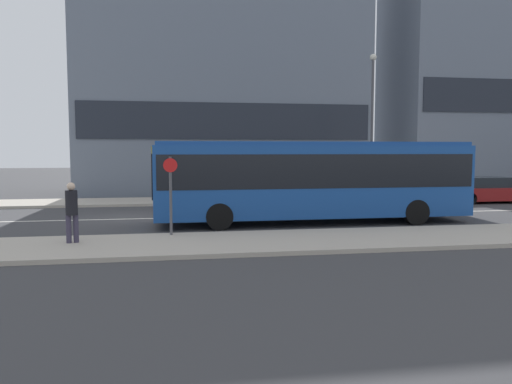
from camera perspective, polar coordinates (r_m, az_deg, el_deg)
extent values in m
plane|color=#3A3A3D|center=(21.00, -13.66, -3.00)|extent=(120.00, 120.00, 0.00)
cube|color=#B2A899|center=(14.84, -15.37, -6.03)|extent=(44.00, 3.50, 0.13)
cube|color=#B2A899|center=(27.19, -12.73, -1.07)|extent=(44.00, 3.50, 0.13)
cube|color=silver|center=(21.00, -13.66, -2.99)|extent=(41.80, 0.16, 0.01)
cube|color=slate|center=(33.83, -3.75, 14.11)|extent=(18.48, 5.92, 16.52)
cube|color=#1E232D|center=(30.47, -3.13, 8.10)|extent=(17.74, 0.08, 2.20)
cube|color=slate|center=(42.25, 26.26, 16.36)|extent=(16.37, 6.97, 23.17)
cube|color=#194793|center=(19.30, 6.47, 1.33)|extent=(11.96, 2.59, 2.67)
cube|color=black|center=(19.27, 6.48, 2.52)|extent=(11.72, 2.62, 1.23)
cube|color=#194793|center=(19.26, 6.51, 5.51)|extent=(11.78, 2.38, 0.14)
cube|color=black|center=(18.54, -11.65, 1.86)|extent=(0.05, 2.28, 1.60)
cube|color=yellow|center=(18.52, -11.70, 4.60)|extent=(0.04, 1.81, 0.32)
cylinder|color=black|center=(17.56, -4.21, -2.82)|extent=(0.96, 0.28, 0.96)
cylinder|color=black|center=(19.90, -4.85, -1.92)|extent=(0.96, 0.28, 0.96)
cylinder|color=black|center=(19.68, 17.84, -2.21)|extent=(0.96, 0.28, 0.96)
cylinder|color=black|center=(21.79, 14.98, -1.48)|extent=(0.96, 0.28, 0.96)
cube|color=#A39E84|center=(26.77, 15.07, -0.30)|extent=(3.97, 1.77, 0.68)
cube|color=#21262B|center=(26.68, 14.87, 1.08)|extent=(2.18, 1.56, 0.62)
cylinder|color=black|center=(26.62, 18.19, -0.81)|extent=(0.60, 0.18, 0.60)
cylinder|color=black|center=(28.03, 16.67, -0.50)|extent=(0.60, 0.18, 0.60)
cylinder|color=black|center=(25.57, 13.30, -0.93)|extent=(0.60, 0.18, 0.60)
cylinder|color=black|center=(27.04, 11.99, -0.59)|extent=(0.60, 0.18, 0.60)
cube|color=maroon|center=(29.36, 24.83, -0.15)|extent=(4.58, 1.79, 0.68)
cube|color=#21262B|center=(29.24, 24.66, 1.04)|extent=(2.52, 1.57, 0.54)
cylinder|color=black|center=(30.84, 26.16, -0.32)|extent=(0.60, 0.18, 0.60)
cylinder|color=black|center=(27.92, 23.35, -0.72)|extent=(0.60, 0.18, 0.60)
cylinder|color=black|center=(29.28, 21.64, -0.42)|extent=(0.60, 0.18, 0.60)
cylinder|color=#383347|center=(15.42, -20.62, -3.98)|extent=(0.15, 0.15, 0.82)
cylinder|color=#383347|center=(15.44, -19.88, -3.95)|extent=(0.15, 0.15, 0.82)
cylinder|color=black|center=(15.34, -20.34, -1.15)|extent=(0.34, 0.34, 0.71)
sphere|color=beige|center=(15.30, -20.39, 0.60)|extent=(0.23, 0.23, 0.23)
cylinder|color=#4C4C51|center=(15.96, -9.72, -0.44)|extent=(0.09, 0.09, 2.48)
cylinder|color=red|center=(15.84, -9.77, 3.03)|extent=(0.44, 0.03, 0.44)
cylinder|color=#4C4C51|center=(27.96, 13.10, 6.93)|extent=(0.14, 0.14, 7.52)
sphere|color=silver|center=(28.37, 13.26, 14.75)|extent=(0.36, 0.36, 0.36)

